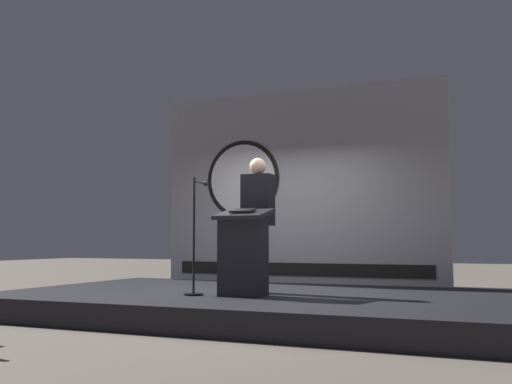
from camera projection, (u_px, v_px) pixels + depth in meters
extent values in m
plane|color=#6B6056|center=(253.00, 315.00, 7.90)|extent=(40.00, 40.00, 0.00)
cube|color=black|center=(253.00, 303.00, 7.92)|extent=(6.40, 4.00, 0.30)
cube|color=#9E9EA3|center=(299.00, 186.00, 9.75)|extent=(4.72, 0.10, 3.13)
cylinder|color=black|center=(243.00, 179.00, 10.10)|extent=(1.32, 0.02, 1.32)
cylinder|color=white|center=(243.00, 179.00, 10.09)|extent=(1.18, 0.02, 1.18)
cube|color=black|center=(298.00, 269.00, 9.59)|extent=(4.25, 0.02, 0.20)
cube|color=#26262B|center=(243.00, 256.00, 7.38)|extent=(0.52, 0.40, 0.97)
cube|color=#26262B|center=(243.00, 214.00, 7.42)|extent=(0.64, 0.50, 0.15)
cube|color=black|center=(243.00, 210.00, 7.41)|extent=(0.28, 0.20, 0.07)
cylinder|color=black|center=(258.00, 259.00, 7.82)|extent=(0.26, 0.26, 0.87)
cube|color=black|center=(258.00, 200.00, 7.88)|extent=(0.40, 0.24, 0.67)
sphere|color=beige|center=(258.00, 166.00, 7.92)|extent=(0.22, 0.22, 0.22)
cylinder|color=black|center=(193.00, 294.00, 7.45)|extent=(0.24, 0.24, 0.02)
cylinder|color=black|center=(194.00, 236.00, 7.50)|extent=(0.03, 0.03, 1.47)
cylinder|color=black|center=(200.00, 182.00, 7.70)|extent=(0.02, 0.31, 0.02)
sphere|color=#262626|center=(206.00, 183.00, 7.84)|extent=(0.07, 0.07, 0.07)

